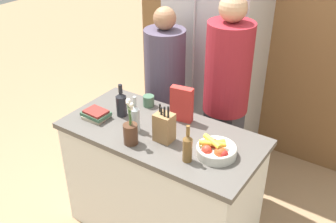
# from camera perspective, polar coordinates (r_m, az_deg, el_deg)

# --- Properties ---
(kitchen_island) EXTENTS (1.44, 0.71, 0.93)m
(kitchen_island) POSITION_cam_1_polar(r_m,az_deg,el_deg) (3.05, -0.94, -10.24)
(kitchen_island) COLOR silver
(kitchen_island) RESTS_ON ground_plane
(back_wall_wood) EXTENTS (2.64, 0.12, 2.60)m
(back_wall_wood) POSITION_cam_1_polar(r_m,az_deg,el_deg) (3.92, 12.73, 12.45)
(back_wall_wood) COLOR brown
(back_wall_wood) RESTS_ON ground_plane
(refrigerator) EXTENTS (0.83, 0.63, 2.05)m
(refrigerator) POSITION_cam_1_polar(r_m,az_deg,el_deg) (3.79, 6.85, 7.92)
(refrigerator) COLOR #B7B7BC
(refrigerator) RESTS_ON ground_plane
(fruit_bowl) EXTENTS (0.26, 0.26, 0.12)m
(fruit_bowl) POSITION_cam_1_polar(r_m,az_deg,el_deg) (2.53, 7.00, -5.55)
(fruit_bowl) COLOR silver
(fruit_bowl) RESTS_ON kitchen_island
(knife_block) EXTENTS (0.12, 0.11, 0.28)m
(knife_block) POSITION_cam_1_polar(r_m,az_deg,el_deg) (2.63, -0.56, -2.26)
(knife_block) COLOR olive
(knife_block) RESTS_ON kitchen_island
(flower_vase) EXTENTS (0.10, 0.10, 0.34)m
(flower_vase) POSITION_cam_1_polar(r_m,az_deg,el_deg) (2.61, -5.46, -2.84)
(flower_vase) COLOR #4C2D1E
(flower_vase) RESTS_ON kitchen_island
(cereal_box) EXTENTS (0.17, 0.09, 0.27)m
(cereal_box) POSITION_cam_1_polar(r_m,az_deg,el_deg) (2.84, 2.00, 1.07)
(cereal_box) COLOR red
(cereal_box) RESTS_ON kitchen_island
(coffee_mug) EXTENTS (0.10, 0.10, 0.09)m
(coffee_mug) POSITION_cam_1_polar(r_m,az_deg,el_deg) (3.07, -2.84, 1.58)
(coffee_mug) COLOR #42664C
(coffee_mug) RESTS_ON kitchen_island
(book_stack) EXTENTS (0.20, 0.16, 0.07)m
(book_stack) POSITION_cam_1_polar(r_m,az_deg,el_deg) (2.96, -10.39, -0.41)
(book_stack) COLOR #B7A88E
(book_stack) RESTS_ON kitchen_island
(bottle_oil) EXTENTS (0.08, 0.08, 0.26)m
(bottle_oil) POSITION_cam_1_polar(r_m,az_deg,el_deg) (2.93, -6.79, 1.17)
(bottle_oil) COLOR black
(bottle_oil) RESTS_ON kitchen_island
(bottle_vinegar) EXTENTS (0.06, 0.06, 0.26)m
(bottle_vinegar) POSITION_cam_1_polar(r_m,az_deg,el_deg) (2.44, 2.84, -5.19)
(bottle_vinegar) COLOR brown
(bottle_vinegar) RESTS_ON kitchen_island
(bottle_wine) EXTENTS (0.06, 0.06, 0.27)m
(bottle_wine) POSITION_cam_1_polar(r_m,az_deg,el_deg) (2.74, -4.76, -0.82)
(bottle_wine) COLOR #B2BCC1
(bottle_wine) RESTS_ON kitchen_island
(person_at_sink) EXTENTS (0.35, 0.35, 1.61)m
(person_at_sink) POSITION_cam_1_polar(r_m,az_deg,el_deg) (3.45, -0.44, 3.55)
(person_at_sink) COLOR #383842
(person_at_sink) RESTS_ON ground_plane
(person_in_blue) EXTENTS (0.36, 0.36, 1.79)m
(person_in_blue) POSITION_cam_1_polar(r_m,az_deg,el_deg) (3.15, 8.42, 2.68)
(person_in_blue) COLOR #383842
(person_in_blue) RESTS_ON ground_plane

